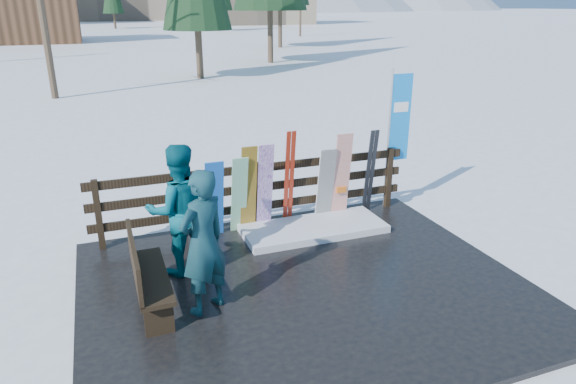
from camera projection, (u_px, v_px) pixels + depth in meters
name	position (u px, v px, depth m)	size (l,w,h in m)	color
ground	(306.00, 290.00, 7.15)	(700.00, 700.00, 0.00)	white
deck	(306.00, 288.00, 7.13)	(6.00, 5.00, 0.08)	black
fence	(257.00, 190.00, 8.83)	(5.60, 0.10, 1.15)	black
snow_patch	(314.00, 228.00, 8.77)	(2.43, 1.00, 0.12)	white
bench	(145.00, 273.00, 6.39)	(0.41, 1.50, 0.97)	black
snowboard_0	(214.00, 199.00, 8.36)	(0.30, 0.03, 1.37)	blue
snowboard_1	(239.00, 195.00, 8.49)	(0.26, 0.03, 1.41)	white
snowboard_2	(249.00, 190.00, 8.52)	(0.26, 0.03, 1.56)	yellow
snowboard_3	(265.00, 187.00, 8.62)	(0.26, 0.03, 1.56)	white
snowboard_4	(326.00, 185.00, 9.02)	(0.31, 0.03, 1.36)	black
snowboard_5	(342.00, 177.00, 9.08)	(0.30, 0.03, 1.60)	silver
ski_pair_a	(289.00, 178.00, 8.80)	(0.16, 0.24, 1.71)	maroon
ski_pair_b	(370.00, 172.00, 9.34)	(0.17, 0.22, 1.59)	black
rental_flag	(397.00, 123.00, 9.45)	(0.45, 0.04, 2.60)	silver
person_front	(203.00, 243.00, 6.24)	(0.68, 0.45, 1.87)	#16514A
person_back	(179.00, 210.00, 7.18)	(0.93, 0.72, 1.91)	#055263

